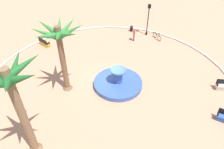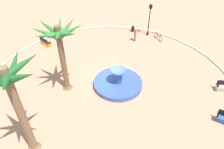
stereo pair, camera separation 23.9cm
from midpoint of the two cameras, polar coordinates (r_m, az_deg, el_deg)
name	(u,v)px [view 1 (the left image)]	position (r m, az deg, el deg)	size (l,w,h in m)	color
ground_plane	(110,82)	(20.09, -1.02, -1.96)	(80.00, 80.00, 0.00)	tan
plaza_curb	(110,81)	(20.02, -1.03, -1.74)	(23.59, 23.59, 0.20)	silver
fountain	(118,83)	(19.52, 1.29, -2.30)	(4.53, 4.53, 1.85)	#38569E
palm_tree_near_fountain	(14,93)	(12.44, -25.78, -4.65)	(3.74, 3.80, 7.23)	brown
palm_tree_by_curb	(59,41)	(17.03, -14.55, 8.76)	(4.18, 4.23, 6.45)	brown
bench_west	(45,43)	(26.67, -18.18, 8.08)	(1.39, 1.56, 1.00)	gold
lamppost	(148,17)	(27.37, 9.60, 15.22)	(0.32, 0.32, 4.16)	black
trash_bin	(132,29)	(28.88, 5.11, 12.40)	(0.46, 0.46, 0.73)	black
bicycle_red_frame	(157,36)	(27.39, 11.97, 10.15)	(0.54, 1.69, 0.94)	black
person_cyclist_helmet	(134,34)	(26.34, 5.79, 11.03)	(0.33, 0.49, 1.71)	#33333D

